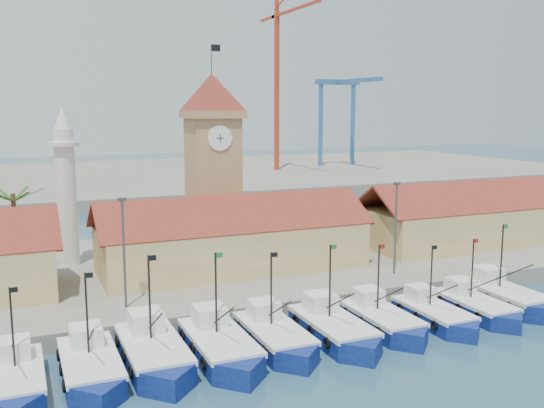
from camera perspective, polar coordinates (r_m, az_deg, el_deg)
name	(u,v)px	position (r m, az deg, el deg)	size (l,w,h in m)	color
ground	(325,356)	(44.86, 5.04, -14.06)	(400.00, 400.00, 0.00)	navy
quay	(220,266)	(65.62, -4.91, -5.86)	(140.00, 32.00, 1.50)	gray
terminal	(106,179)	(148.55, -15.35, 2.29)	(240.00, 80.00, 2.00)	gray
boat_0	(16,383)	(42.22, -22.97, -15.23)	(3.38, 9.25, 7.00)	#0B1757
boat_1	(91,369)	(42.44, -16.66, -14.68)	(3.58, 9.81, 7.43)	#0B1757
boat_2	(154,355)	(43.43, -11.02, -13.80)	(3.90, 10.69, 8.09)	#0B1757
boat_3	(221,348)	(43.97, -4.83, -13.38)	(3.84, 10.53, 7.97)	#0B1757
boat_4	(276,338)	(45.71, 0.38, -12.52)	(3.61, 9.88, 7.48)	#0B1757
boat_5	(335,331)	(47.30, 5.96, -11.78)	(3.73, 10.22, 7.74)	#0B1757
boat_6	(383,322)	(49.83, 10.43, -10.85)	(3.50, 9.60, 7.26)	#0B1757
boat_7	(436,316)	(52.14, 15.18, -10.16)	(3.30, 9.03, 6.84)	#0B1757
boat_8	(477,308)	(55.07, 18.75, -9.28)	(3.36, 9.20, 6.96)	#0B1757
boat_9	(507,298)	(58.43, 21.24, -8.28)	(3.76, 10.29, 7.79)	#0B1757
hall_center	(232,244)	(61.16, -3.77, -3.82)	(27.04, 10.13, 7.61)	#DFC17A
hall_right	(482,221)	(77.60, 19.13, -1.56)	(31.20, 10.13, 7.61)	#DFC17A
clock_tower	(213,161)	(65.57, -5.58, 4.08)	(5.80, 5.80, 22.70)	tan
minaret	(66,186)	(64.96, -18.82, 1.61)	(3.00, 3.00, 16.30)	silver
palm_tree	(15,227)	(63.33, -23.03, -2.00)	(5.60, 5.03, 8.39)	brown
lamp_posts	(267,235)	(53.50, -0.45, -2.94)	(80.70, 0.25, 9.03)	#3F3F44
crane_red_right	(279,67)	(153.21, 0.66, 12.77)	(1.00, 33.09, 46.08)	#B6321C
gantry	(343,99)	(164.65, 6.75, 9.82)	(13.00, 22.00, 23.20)	#32669A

